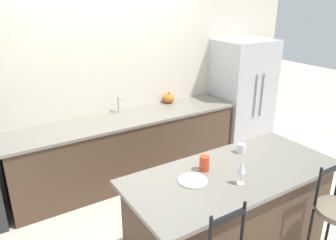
{
  "coord_description": "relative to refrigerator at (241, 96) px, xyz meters",
  "views": [
    {
      "loc": [
        -1.64,
        -3.25,
        2.36
      ],
      "look_at": [
        0.06,
        -0.53,
        1.13
      ],
      "focal_mm": 35.0,
      "sensor_mm": 36.0,
      "label": 1
    }
  ],
  "objects": [
    {
      "name": "tumbler_cup",
      "position": [
        -2.04,
        -1.65,
        0.13
      ],
      "size": [
        0.09,
        0.09,
        0.13
      ],
      "color": "red",
      "rests_on": "kitchen_island"
    },
    {
      "name": "refrigerator",
      "position": [
        0.0,
        0.0,
        0.0
      ],
      "size": [
        0.86,
        0.71,
        1.74
      ],
      "color": "#BCBCC1",
      "rests_on": "ground_plane"
    },
    {
      "name": "ground_plane",
      "position": [
        -2.0,
        -0.36,
        -0.87
      ],
      "size": [
        18.0,
        18.0,
        0.0
      ],
      "primitive_type": "plane",
      "color": "beige"
    },
    {
      "name": "back_counter",
      "position": [
        -2.0,
        0.03,
        -0.42
      ],
      "size": [
        3.04,
        0.71,
        0.89
      ],
      "color": "#4C3828",
      "rests_on": "ground_plane"
    },
    {
      "name": "kitchen_island",
      "position": [
        -1.84,
        -1.81,
        -0.4
      ],
      "size": [
        1.93,
        0.87,
        0.93
      ],
      "color": "#4C3828",
      "rests_on": "ground_plane"
    },
    {
      "name": "wine_glass",
      "position": [
        -1.93,
        -1.98,
        0.21
      ],
      "size": [
        0.07,
        0.07,
        0.21
      ],
      "color": "white",
      "rests_on": "kitchen_island"
    },
    {
      "name": "dinner_plate",
      "position": [
        -2.23,
        -1.75,
        0.07
      ],
      "size": [
        0.25,
        0.25,
        0.02
      ],
      "color": "white",
      "rests_on": "kitchen_island"
    },
    {
      "name": "sink_faucet",
      "position": [
        -2.0,
        0.23,
        0.16
      ],
      "size": [
        0.02,
        0.13,
        0.22
      ],
      "color": "#ADAFB5",
      "rests_on": "back_counter"
    },
    {
      "name": "pumpkin_decoration",
      "position": [
        -1.21,
        0.25,
        0.09
      ],
      "size": [
        0.17,
        0.17,
        0.16
      ],
      "color": "orange",
      "rests_on": "back_counter"
    },
    {
      "name": "wall_back",
      "position": [
        -2.0,
        0.37,
        0.48
      ],
      "size": [
        6.0,
        0.07,
        2.7
      ],
      "color": "beige",
      "rests_on": "ground_plane"
    },
    {
      "name": "coffee_mug",
      "position": [
        -1.52,
        -1.57,
        0.11
      ],
      "size": [
        0.11,
        0.08,
        0.09
      ],
      "color": "white",
      "rests_on": "kitchen_island"
    }
  ]
}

